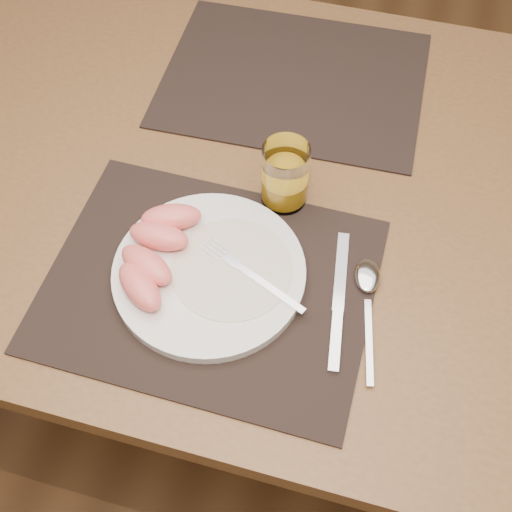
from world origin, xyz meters
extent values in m
plane|color=brown|center=(0.00, 0.00, 0.00)|extent=(5.00, 5.00, 0.00)
cube|color=brown|center=(0.00, 0.00, 0.73)|extent=(1.40, 0.90, 0.04)
cylinder|color=brown|center=(-0.62, 0.37, 0.35)|extent=(0.06, 0.06, 0.71)
cube|color=black|center=(-0.03, -0.22, 0.75)|extent=(0.45, 0.36, 0.00)
cube|color=black|center=(-0.01, 0.22, 0.75)|extent=(0.46, 0.36, 0.00)
cylinder|color=white|center=(-0.03, -0.21, 0.76)|extent=(0.27, 0.27, 0.02)
cylinder|color=white|center=(0.00, -0.20, 0.77)|extent=(0.17, 0.17, 0.00)
cube|color=silver|center=(0.06, -0.22, 0.77)|extent=(0.11, 0.06, 0.00)
cube|color=silver|center=(-0.01, -0.19, 0.77)|extent=(0.03, 0.02, 0.00)
cube|color=silver|center=(-0.03, -0.17, 0.77)|extent=(0.04, 0.04, 0.00)
cube|color=silver|center=(0.15, -0.15, 0.76)|extent=(0.03, 0.13, 0.00)
cube|color=silver|center=(0.16, -0.26, 0.76)|extent=(0.03, 0.09, 0.01)
cube|color=silver|center=(0.20, -0.25, 0.76)|extent=(0.03, 0.12, 0.00)
ellipsoid|color=silver|center=(0.18, -0.15, 0.76)|extent=(0.05, 0.06, 0.01)
cylinder|color=white|center=(0.04, -0.04, 0.81)|extent=(0.07, 0.07, 0.11)
cylinder|color=orange|center=(0.04, -0.04, 0.78)|extent=(0.06, 0.06, 0.04)
ellipsoid|color=#FF7368|center=(-0.11, -0.27, 0.79)|extent=(0.09, 0.09, 0.03)
ellipsoid|color=#FF7368|center=(-0.11, -0.23, 0.79)|extent=(0.10, 0.07, 0.03)
ellipsoid|color=#FF7368|center=(-0.11, -0.18, 0.79)|extent=(0.09, 0.04, 0.03)
ellipsoid|color=#FF7368|center=(-0.11, -0.15, 0.79)|extent=(0.10, 0.07, 0.03)
camera|label=1|loc=(0.16, -0.65, 1.52)|focal=45.00mm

